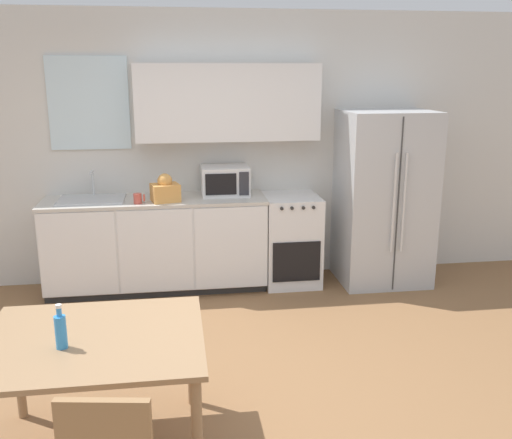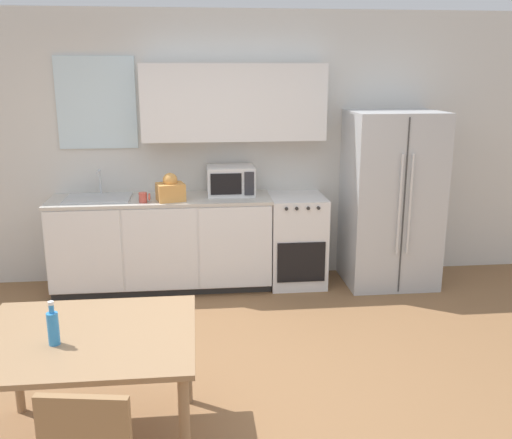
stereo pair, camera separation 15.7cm
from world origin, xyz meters
name	(u,v)px [view 1 (the left image)]	position (x,y,z in m)	size (l,w,h in m)	color
ground_plane	(216,390)	(0.00, 0.00, 0.00)	(12.00, 12.00, 0.00)	olive
wall_back	(201,141)	(0.04, 2.25, 1.44)	(12.00, 0.38, 2.70)	silver
kitchen_counter	(157,244)	(-0.43, 1.96, 0.47)	(2.14, 0.62, 0.93)	#333333
oven_range	(291,240)	(0.92, 1.96, 0.45)	(0.55, 0.62, 0.91)	white
refrigerator	(384,198)	(1.86, 1.89, 0.87)	(0.88, 0.77, 1.74)	silver
kitchen_sink	(92,199)	(-1.02, 1.96, 0.94)	(0.61, 0.45, 0.26)	#B7BABC
microwave	(225,181)	(0.26, 2.04, 1.07)	(0.46, 0.38, 0.28)	silver
coffee_mug	(138,198)	(-0.57, 1.77, 0.97)	(0.11, 0.08, 0.10)	#BF4C3F
grocery_bag_0	(165,190)	(-0.32, 1.83, 1.03)	(0.30, 0.27, 0.27)	#DB994C
dining_table	(94,352)	(-0.70, -0.57, 0.64)	(1.19, 1.00, 0.73)	#997551
drink_bottle	(61,330)	(-0.84, -0.67, 0.83)	(0.06, 0.06, 0.24)	#338CD8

